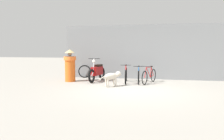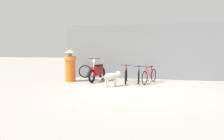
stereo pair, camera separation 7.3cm
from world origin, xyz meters
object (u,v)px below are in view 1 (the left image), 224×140
(motorcycle, at_px, (97,72))
(spare_tire_left, at_px, (85,71))
(bicycle_2, at_px, (149,76))
(bicycle_1, at_px, (139,76))
(person_in_robes, at_px, (70,65))
(stray_dog, at_px, (112,76))
(bicycle_0, at_px, (126,75))

(motorcycle, bearing_deg, spare_tire_left, -129.27)
(bicycle_2, relative_size, motorcycle, 0.87)
(bicycle_1, bearing_deg, person_in_robes, -89.89)
(bicycle_1, xyz_separation_m, person_in_robes, (-3.24, -0.23, 0.45))
(spare_tire_left, bearing_deg, motorcycle, -47.23)
(stray_dog, bearing_deg, motorcycle, 78.44)
(person_in_robes, bearing_deg, motorcycle, -141.76)
(stray_dog, bearing_deg, person_in_robes, 107.31)
(bicycle_0, xyz_separation_m, spare_tire_left, (-2.42, 1.25, -0.00))
(bicycle_1, xyz_separation_m, bicycle_2, (0.48, -0.01, 0.01))
(bicycle_2, relative_size, stray_dog, 1.80)
(stray_dog, xyz_separation_m, person_in_robes, (-2.26, 1.00, 0.35))
(bicycle_2, bearing_deg, motorcycle, -74.22)
(bicycle_1, relative_size, person_in_robes, 1.08)
(bicycle_0, bearing_deg, stray_dog, -24.81)
(motorcycle, height_order, stray_dog, motorcycle)
(bicycle_2, xyz_separation_m, motorcycle, (-2.49, 0.14, 0.12))
(motorcycle, relative_size, person_in_robes, 1.21)
(bicycle_0, distance_m, motorcycle, 1.44)
(bicycle_0, xyz_separation_m, stray_dog, (-0.39, -1.19, 0.08))
(bicycle_1, distance_m, stray_dog, 1.57)
(bicycle_2, distance_m, stray_dog, 1.90)
(spare_tire_left, bearing_deg, person_in_robes, -99.28)
(bicycle_1, relative_size, stray_dog, 1.84)
(spare_tire_left, bearing_deg, bicycle_2, -19.18)
(bicycle_2, height_order, spare_tire_left, bicycle_2)
(stray_dog, bearing_deg, bicycle_1, 2.79)
(motorcycle, distance_m, stray_dog, 1.71)
(bicycle_0, bearing_deg, bicycle_1, 87.99)
(bicycle_2, height_order, stray_dog, bicycle_2)
(stray_dog, bearing_deg, bicycle_2, -8.83)
(bicycle_2, xyz_separation_m, person_in_robes, (-3.72, -0.22, 0.44))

